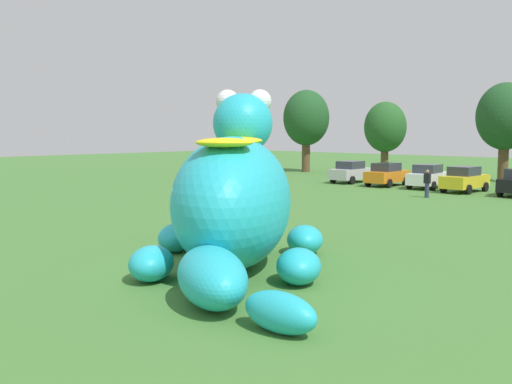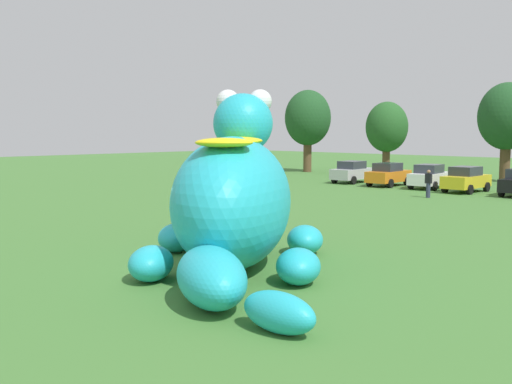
% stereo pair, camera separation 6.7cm
% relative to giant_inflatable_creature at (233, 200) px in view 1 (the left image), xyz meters
% --- Properties ---
extents(ground_plane, '(160.00, 160.00, 0.00)m').
position_rel_giant_inflatable_creature_xyz_m(ground_plane, '(-0.90, -1.03, -2.00)').
color(ground_plane, '#427533').
extents(giant_inflatable_creature, '(9.59, 8.39, 5.48)m').
position_rel_giant_inflatable_creature_xyz_m(giant_inflatable_creature, '(0.00, 0.00, 0.00)').
color(giant_inflatable_creature, '#23B2C6').
rests_on(giant_inflatable_creature, ground).
extents(car_silver, '(2.08, 4.17, 1.72)m').
position_rel_giant_inflatable_creature_xyz_m(car_silver, '(-13.77, 26.09, -1.14)').
color(car_silver, '#B7BABF').
rests_on(car_silver, ground).
extents(car_orange, '(2.11, 4.18, 1.72)m').
position_rel_giant_inflatable_creature_xyz_m(car_orange, '(-10.30, 25.67, -1.14)').
color(car_orange, orange).
rests_on(car_orange, ground).
extents(car_white, '(2.27, 4.26, 1.72)m').
position_rel_giant_inflatable_creature_xyz_m(car_white, '(-7.17, 26.02, -1.14)').
color(car_white, white).
rests_on(car_white, ground).
extents(car_yellow, '(1.99, 4.13, 1.72)m').
position_rel_giant_inflatable_creature_xyz_m(car_yellow, '(-4.23, 25.40, -1.14)').
color(car_yellow, yellow).
rests_on(car_yellow, ground).
extents(tree_far_left, '(4.59, 4.59, 8.15)m').
position_rel_giant_inflatable_creature_xyz_m(tree_far_left, '(-24.23, 33.34, 3.33)').
color(tree_far_left, brown).
rests_on(tree_far_left, ground).
extents(tree_left, '(3.78, 3.78, 6.72)m').
position_rel_giant_inflatable_creature_xyz_m(tree_left, '(-15.63, 34.04, 2.39)').
color(tree_left, brown).
rests_on(tree_left, ground).
extents(tree_mid_left, '(4.46, 4.46, 7.92)m').
position_rel_giant_inflatable_creature_xyz_m(tree_mid_left, '(-5.47, 35.26, 3.18)').
color(tree_mid_left, brown).
rests_on(tree_mid_left, ground).
extents(spectator_near_inflatable, '(0.38, 0.26, 1.71)m').
position_rel_giant_inflatable_creature_xyz_m(spectator_near_inflatable, '(-4.47, 20.67, -1.15)').
color(spectator_near_inflatable, '#2D334C').
rests_on(spectator_near_inflatable, ground).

